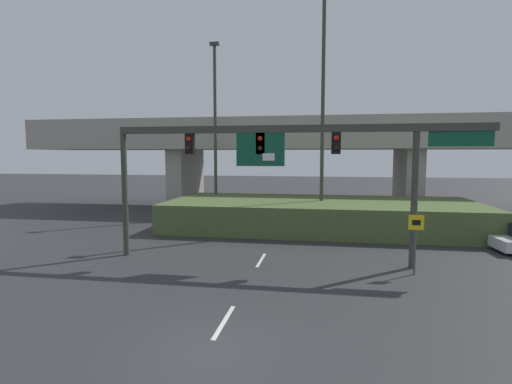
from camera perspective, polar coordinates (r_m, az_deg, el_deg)
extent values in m
plane|color=#2D2D30|center=(10.95, -6.74, -21.11)|extent=(160.00, 160.00, 0.00)
cube|color=silver|center=(12.32, -4.57, -17.96)|extent=(0.14, 2.40, 0.01)
cube|color=silver|center=(18.76, 0.73, -9.69)|extent=(0.14, 2.40, 0.01)
cube|color=silver|center=(25.45, 3.18, -5.67)|extent=(0.14, 2.40, 0.01)
cube|color=silver|center=(32.25, 4.59, -3.33)|extent=(0.14, 2.40, 0.01)
cube|color=silver|center=(39.10, 5.50, -1.80)|extent=(0.14, 2.40, 0.01)
cylinder|color=#383D33|center=(20.18, -18.23, 0.00)|extent=(0.28, 0.28, 6.17)
cylinder|color=#383D33|center=(18.23, 21.69, -0.65)|extent=(0.28, 0.28, 6.17)
cube|color=#383D33|center=(17.82, 5.72, 8.98)|extent=(16.37, 0.32, 0.32)
cube|color=black|center=(18.78, -9.42, 6.81)|extent=(0.40, 0.28, 0.95)
sphere|color=red|center=(18.62, -9.60, 7.48)|extent=(0.22, 0.22, 0.22)
sphere|color=black|center=(18.61, -9.58, 6.16)|extent=(0.22, 0.22, 0.22)
cube|color=black|center=(17.97, 0.68, 6.95)|extent=(0.40, 0.28, 0.95)
sphere|color=red|center=(17.81, 0.59, 7.65)|extent=(0.22, 0.22, 0.22)
sphere|color=black|center=(17.80, 0.59, 6.28)|extent=(0.22, 0.22, 0.22)
cube|color=black|center=(17.76, 11.37, 6.86)|extent=(0.40, 0.28, 0.95)
sphere|color=red|center=(17.59, 11.39, 7.58)|extent=(0.22, 0.22, 0.22)
sphere|color=black|center=(17.58, 11.37, 6.18)|extent=(0.22, 0.22, 0.22)
cube|color=#0F4C33|center=(17.87, 0.63, 6.10)|extent=(2.17, 0.08, 1.49)
cube|color=white|center=(17.76, 1.82, 5.02)|extent=(0.54, 0.03, 0.33)
cube|color=#0F4C33|center=(18.53, 27.24, 6.79)|extent=(2.53, 0.07, 0.64)
cylinder|color=#4C4C4C|center=(17.54, 21.79, -6.95)|extent=(0.08, 0.08, 2.50)
cube|color=yellow|center=(17.33, 21.92, -4.07)|extent=(0.60, 0.03, 0.60)
cube|color=black|center=(17.31, 21.93, -4.08)|extent=(0.33, 0.01, 0.21)
cylinder|color=#383D33|center=(31.34, -5.84, 8.43)|extent=(0.24, 0.24, 13.11)
cube|color=#333333|center=(32.39, -5.96, 20.31)|extent=(0.70, 0.36, 0.24)
cylinder|color=#383D33|center=(26.77, 9.52, 11.61)|extent=(0.24, 0.24, 15.63)
cube|color=#A39E93|center=(35.36, 5.18, 7.43)|extent=(45.94, 7.97, 1.65)
cube|color=#A39E93|center=(31.67, 4.64, 9.99)|extent=(45.94, 0.40, 0.90)
cube|color=#A39E93|center=(37.47, -9.93, 1.92)|extent=(1.40, 6.37, 5.33)
cube|color=#A39E93|center=(35.97, 20.83, 1.50)|extent=(1.40, 6.37, 5.33)
cube|color=#4C6033|center=(26.77, 9.21, -3.20)|extent=(19.97, 8.24, 1.83)
cube|color=maroon|center=(25.45, 27.26, -5.22)|extent=(4.85, 2.83, 0.60)
cube|color=black|center=(25.34, 26.91, -3.77)|extent=(2.68, 2.14, 0.70)
cylinder|color=black|center=(26.40, 30.19, -5.30)|extent=(0.67, 0.36, 0.64)
cylinder|color=black|center=(24.84, 30.63, -5.95)|extent=(0.67, 0.36, 0.64)
cylinder|color=black|center=(26.20, 24.04, -5.11)|extent=(0.67, 0.36, 0.64)
cylinder|color=black|center=(24.63, 24.08, -5.76)|extent=(0.67, 0.36, 0.64)
cylinder|color=black|center=(24.53, 32.17, -6.16)|extent=(0.65, 0.27, 0.64)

